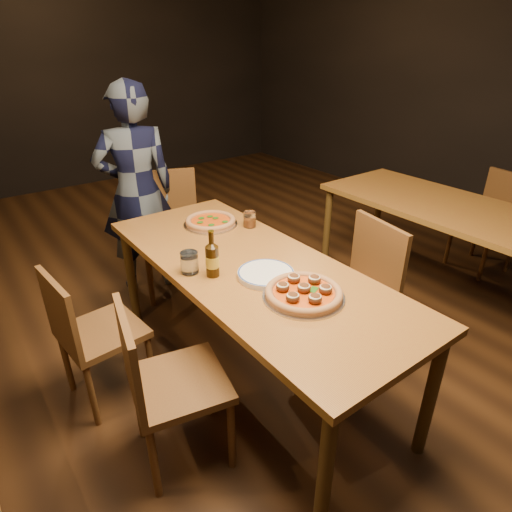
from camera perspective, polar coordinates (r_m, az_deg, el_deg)
ground at (r=2.72m, az=-0.65°, el=-15.22°), size 9.00×9.00×0.00m
room_shell at (r=2.01m, az=-0.96°, el=27.90°), size 9.00×9.00×9.00m
table_main at (r=2.32m, az=-0.74°, el=-2.68°), size 0.80×2.00×0.75m
table_right at (r=3.41m, az=25.30°, el=4.69°), size 0.80×2.00×0.75m
chair_main_nw at (r=2.04m, az=-10.20°, el=-16.19°), size 0.49×0.49×0.89m
chair_main_sw at (r=2.47m, az=-19.84°, el=-9.37°), size 0.43×0.43×0.85m
chair_main_e at (r=2.61m, az=12.02°, el=-5.01°), size 0.51×0.51×0.94m
chair_end at (r=3.34m, az=-11.21°, el=2.87°), size 0.60×0.60×0.98m
chair_nbr_right at (r=4.14m, az=28.35°, el=4.09°), size 0.47×0.47×0.88m
pizza_meatball at (r=2.00m, az=6.38°, el=-4.83°), size 0.38×0.38×0.07m
pizza_margherita at (r=2.78m, az=-6.08°, el=4.61°), size 0.35×0.35×0.05m
plate_stack at (r=2.16m, az=1.33°, el=-2.44°), size 0.29×0.29×0.03m
beer_bottle at (r=2.14m, az=-5.85°, el=-0.57°), size 0.07×0.07×0.24m
water_glass at (r=2.20m, az=-8.86°, el=-0.86°), size 0.09×0.09×0.11m
amber_glass at (r=2.73m, az=-0.84°, el=4.91°), size 0.08×0.08×0.10m
diner at (r=3.37m, az=-15.61°, el=8.23°), size 0.66×0.53×1.60m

